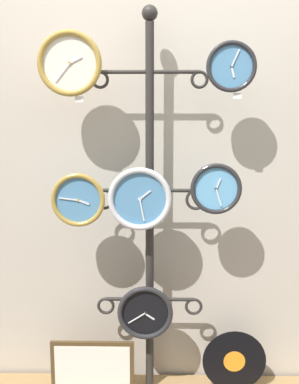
{
  "coord_description": "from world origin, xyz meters",
  "views": [
    {
      "loc": [
        0.04,
        -1.91,
        1.57
      ],
      "look_at": [
        0.0,
        0.36,
        1.19
      ],
      "focal_mm": 42.0,
      "sensor_mm": 36.0,
      "label": 1
    }
  ],
  "objects_px": {
    "clock_top_right": "(231,67)",
    "clock_middle_center": "(140,199)",
    "clock_middle_right": "(216,189)",
    "vinyl_record": "(234,361)",
    "clock_top_left": "(70,63)",
    "clock_bottom_center": "(145,313)",
    "display_stand": "(150,257)",
    "clock_middle_left": "(78,200)",
    "picture_frame": "(93,369)"
  },
  "relations": [
    {
      "from": "clock_top_right",
      "to": "clock_middle_right",
      "type": "relative_size",
      "value": 0.95
    },
    {
      "from": "clock_top_right",
      "to": "clock_bottom_center",
      "type": "bearing_deg",
      "value": 179.37
    },
    {
      "from": "clock_top_left",
      "to": "clock_middle_left",
      "type": "xyz_separation_m",
      "value": [
        0.03,
        -0.03,
        -0.67
      ]
    },
    {
      "from": "clock_top_right",
      "to": "clock_middle_center",
      "type": "bearing_deg",
      "value": -178.38
    },
    {
      "from": "clock_top_left",
      "to": "clock_middle_center",
      "type": "xyz_separation_m",
      "value": [
        0.34,
        -0.02,
        -0.66
      ]
    },
    {
      "from": "display_stand",
      "to": "clock_middle_right",
      "type": "relative_size",
      "value": 8.24
    },
    {
      "from": "clock_middle_right",
      "to": "vinyl_record",
      "type": "relative_size",
      "value": 0.73
    },
    {
      "from": "vinyl_record",
      "to": "clock_middle_right",
      "type": "bearing_deg",
      "value": -146.24
    },
    {
      "from": "display_stand",
      "to": "clock_middle_left",
      "type": "bearing_deg",
      "value": -161.89
    },
    {
      "from": "display_stand",
      "to": "clock_middle_left",
      "type": "height_order",
      "value": "display_stand"
    },
    {
      "from": "display_stand",
      "to": "clock_middle_center",
      "type": "xyz_separation_m",
      "value": [
        -0.05,
        -0.11,
        0.34
      ]
    },
    {
      "from": "display_stand",
      "to": "clock_top_left",
      "type": "relative_size",
      "value": 6.7
    },
    {
      "from": "clock_middle_right",
      "to": "picture_frame",
      "type": "xyz_separation_m",
      "value": [
        -0.64,
        0.02,
        -1.0
      ]
    },
    {
      "from": "vinyl_record",
      "to": "clock_middle_left",
      "type": "bearing_deg",
      "value": -173.61
    },
    {
      "from": "clock_middle_right",
      "to": "clock_bottom_center",
      "type": "bearing_deg",
      "value": 176.73
    },
    {
      "from": "clock_middle_left",
      "to": "clock_top_left",
      "type": "bearing_deg",
      "value": 138.33
    },
    {
      "from": "clock_middle_left",
      "to": "clock_middle_right",
      "type": "xyz_separation_m",
      "value": [
        0.69,
        0.0,
        0.06
      ]
    },
    {
      "from": "picture_frame",
      "to": "vinyl_record",
      "type": "bearing_deg",
      "value": 5.13
    },
    {
      "from": "clock_middle_left",
      "to": "clock_top_right",
      "type": "bearing_deg",
      "value": 1.29
    },
    {
      "from": "clock_top_right",
      "to": "display_stand",
      "type": "bearing_deg",
      "value": 165.72
    },
    {
      "from": "clock_top_right",
      "to": "clock_bottom_center",
      "type": "height_order",
      "value": "clock_top_right"
    },
    {
      "from": "clock_top_left",
      "to": "clock_middle_center",
      "type": "relative_size",
      "value": 0.98
    },
    {
      "from": "display_stand",
      "to": "vinyl_record",
      "type": "xyz_separation_m",
      "value": [
        0.47,
        -0.02,
        -0.59
      ]
    },
    {
      "from": "vinyl_record",
      "to": "clock_middle_center",
      "type": "bearing_deg",
      "value": -170.33
    },
    {
      "from": "clock_top_right",
      "to": "clock_middle_left",
      "type": "xyz_separation_m",
      "value": [
        -0.75,
        -0.02,
        -0.65
      ]
    },
    {
      "from": "vinyl_record",
      "to": "display_stand",
      "type": "bearing_deg",
      "value": 177.01
    },
    {
      "from": "clock_middle_right",
      "to": "vinyl_record",
      "type": "distance_m",
      "value": 0.99
    },
    {
      "from": "clock_bottom_center",
      "to": "vinyl_record",
      "type": "relative_size",
      "value": 0.84
    },
    {
      "from": "clock_bottom_center",
      "to": "vinyl_record",
      "type": "height_order",
      "value": "clock_bottom_center"
    },
    {
      "from": "clock_middle_center",
      "to": "clock_bottom_center",
      "type": "distance_m",
      "value": 0.61
    },
    {
      "from": "display_stand",
      "to": "vinyl_record",
      "type": "relative_size",
      "value": 6.02
    },
    {
      "from": "clock_middle_center",
      "to": "clock_middle_right",
      "type": "height_order",
      "value": "clock_middle_right"
    },
    {
      "from": "display_stand",
      "to": "vinyl_record",
      "type": "height_order",
      "value": "display_stand"
    },
    {
      "from": "vinyl_record",
      "to": "clock_bottom_center",
      "type": "bearing_deg",
      "value": -171.76
    },
    {
      "from": "clock_middle_left",
      "to": "picture_frame",
      "type": "distance_m",
      "value": 0.94
    },
    {
      "from": "picture_frame",
      "to": "clock_top_left",
      "type": "bearing_deg",
      "value": 178.24
    },
    {
      "from": "display_stand",
      "to": "picture_frame",
      "type": "distance_m",
      "value": 0.68
    },
    {
      "from": "clock_middle_right",
      "to": "clock_bottom_center",
      "type": "relative_size",
      "value": 0.87
    },
    {
      "from": "clock_top_right",
      "to": "picture_frame",
      "type": "height_order",
      "value": "clock_top_right"
    },
    {
      "from": "display_stand",
      "to": "vinyl_record",
      "type": "bearing_deg",
      "value": -2.99
    },
    {
      "from": "clock_middle_center",
      "to": "vinyl_record",
      "type": "distance_m",
      "value": 1.06
    },
    {
      "from": "clock_top_right",
      "to": "clock_middle_right",
      "type": "distance_m",
      "value": 0.59
    },
    {
      "from": "display_stand",
      "to": "clock_top_right",
      "type": "xyz_separation_m",
      "value": [
        0.39,
        -0.1,
        0.98
      ]
    },
    {
      "from": "clock_top_right",
      "to": "picture_frame",
      "type": "xyz_separation_m",
      "value": [
        -0.7,
        0.01,
        -1.58
      ]
    },
    {
      "from": "clock_middle_center",
      "to": "clock_middle_right",
      "type": "xyz_separation_m",
      "value": [
        0.38,
        -0.0,
        0.05
      ]
    },
    {
      "from": "clock_middle_left",
      "to": "vinyl_record",
      "type": "height_order",
      "value": "clock_middle_left"
    },
    {
      "from": "clock_middle_left",
      "to": "vinyl_record",
      "type": "xyz_separation_m",
      "value": [
        0.83,
        0.09,
        -0.92
      ]
    },
    {
      "from": "clock_top_right",
      "to": "clock_top_left",
      "type": "bearing_deg",
      "value": 179.39
    },
    {
      "from": "clock_top_right",
      "to": "clock_middle_left",
      "type": "distance_m",
      "value": 0.99
    },
    {
      "from": "clock_top_left",
      "to": "clock_top_right",
      "type": "bearing_deg",
      "value": -0.61
    }
  ]
}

